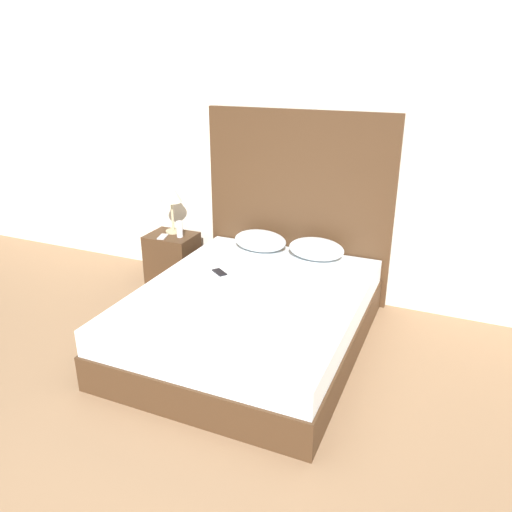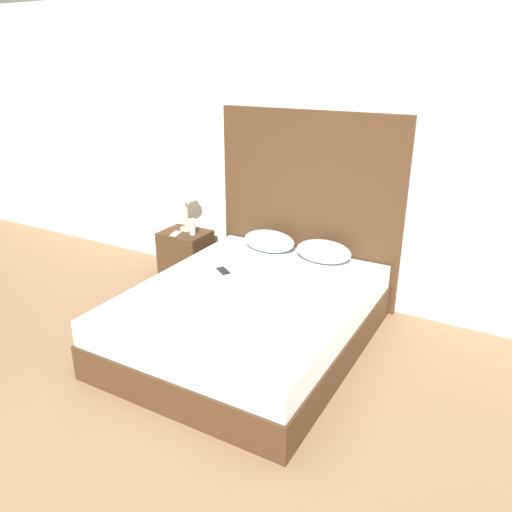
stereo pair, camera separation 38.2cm
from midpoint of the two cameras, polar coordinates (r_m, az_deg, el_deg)
ground_plane at (r=2.98m, az=-16.84°, el=-25.19°), size 16.00×16.00×0.00m
wall_back at (r=4.53m, az=3.99°, el=11.75°), size 10.00×0.06×2.70m
bed at (r=3.95m, az=-3.39°, el=-7.12°), size 1.67×2.07×0.47m
headboard at (r=4.61m, az=2.36°, el=5.69°), size 1.75×0.05×1.72m
pillow_left at (r=4.59m, az=-1.89°, el=1.72°), size 0.50×0.32×0.19m
pillow_right at (r=4.41m, az=4.46°, el=0.76°), size 0.50×0.32×0.19m
phone_on_bed at (r=4.17m, az=-6.83°, el=-1.91°), size 0.16×0.14×0.01m
nightstand at (r=5.12m, az=-11.63°, el=-0.29°), size 0.46×0.37×0.50m
table_lamp at (r=4.99m, az=-11.88°, el=6.86°), size 0.21×0.21×0.51m
phone_on_nightstand at (r=4.98m, az=-12.79°, el=2.14°), size 0.11×0.16×0.01m
toiletry_bottle at (r=4.93m, az=-10.94°, el=2.99°), size 0.06×0.06×0.16m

